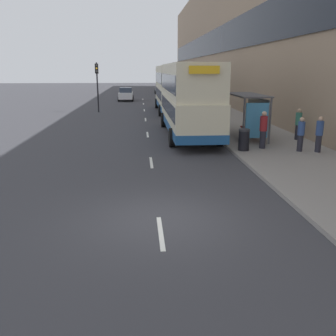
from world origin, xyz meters
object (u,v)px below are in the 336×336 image
(double_decker_bus_ahead, at_px, (172,88))
(pedestrian_2, at_px, (319,134))
(litter_bin, at_px, (244,140))
(double_decker_bus_near, at_px, (188,98))
(bus_shelter, at_px, (251,108))
(traffic_light_far_kerb, at_px, (97,79))
(pedestrian_1, at_px, (298,124))
(pedestrian_at_shelter, at_px, (301,134))
(car_1, at_px, (126,94))
(car_0, at_px, (161,89))
(pedestrian_3, at_px, (263,130))

(double_decker_bus_ahead, xyz_separation_m, pedestrian_2, (5.37, -19.31, -1.27))
(litter_bin, bearing_deg, double_decker_bus_near, 111.68)
(double_decker_bus_near, distance_m, pedestrian_2, 8.14)
(bus_shelter, relative_size, double_decker_bus_ahead, 0.38)
(double_decker_bus_near, xyz_separation_m, double_decker_bus_ahead, (0.13, 13.45, 0.00))
(double_decker_bus_ahead, relative_size, traffic_light_far_kerb, 2.43)
(pedestrian_2, xyz_separation_m, litter_bin, (-3.43, 0.64, -0.34))
(bus_shelter, xyz_separation_m, double_decker_bus_near, (-3.30, 2.13, 0.41))
(double_decker_bus_ahead, bearing_deg, pedestrian_1, -70.30)
(pedestrian_at_shelter, xyz_separation_m, traffic_light_far_kerb, (-11.59, 19.36, 2.13))
(bus_shelter, relative_size, litter_bin, 4.00)
(car_1, bearing_deg, double_decker_bus_ahead, 109.07)
(car_1, height_order, pedestrian_1, pedestrian_1)
(car_0, height_order, pedestrian_2, pedestrian_2)
(bus_shelter, distance_m, car_1, 30.65)
(car_1, bearing_deg, litter_bin, 101.73)
(pedestrian_1, distance_m, pedestrian_2, 3.30)
(litter_bin, bearing_deg, double_decker_bus_ahead, 95.94)
(pedestrian_1, bearing_deg, double_decker_bus_near, 156.26)
(double_decker_bus_near, relative_size, car_1, 2.62)
(pedestrian_1, xyz_separation_m, litter_bin, (-3.80, -2.64, -0.36))
(double_decker_bus_near, height_order, car_1, double_decker_bus_near)
(double_decker_bus_near, distance_m, pedestrian_1, 6.54)
(bus_shelter, distance_m, pedestrian_2, 4.42)
(car_0, distance_m, pedestrian_3, 46.15)
(traffic_light_far_kerb, bearing_deg, car_0, 74.73)
(bus_shelter, distance_m, pedestrian_1, 2.75)
(pedestrian_2, relative_size, traffic_light_far_kerb, 0.37)
(double_decker_bus_near, xyz_separation_m, car_0, (0.65, 41.30, -1.41))
(pedestrian_3, xyz_separation_m, traffic_light_far_kerb, (-10.03, 18.53, 2.03))
(pedestrian_2, distance_m, traffic_light_far_kerb, 23.28)
(double_decker_bus_near, bearing_deg, pedestrian_3, -56.62)
(double_decker_bus_ahead, height_order, car_1, double_decker_bus_ahead)
(car_1, relative_size, pedestrian_1, 2.45)
(car_1, bearing_deg, pedestrian_2, 107.05)
(pedestrian_at_shelter, bearing_deg, traffic_light_far_kerb, 120.91)
(litter_bin, xyz_separation_m, traffic_light_far_kerb, (-8.95, 18.96, 2.44))
(double_decker_bus_near, height_order, car_0, double_decker_bus_near)
(double_decker_bus_near, relative_size, litter_bin, 10.61)
(car_0, xyz_separation_m, pedestrian_3, (2.50, -46.08, 0.21))
(car_1, height_order, pedestrian_3, pedestrian_3)
(bus_shelter, xyz_separation_m, traffic_light_far_kerb, (-10.17, 15.87, 1.24))
(bus_shelter, distance_m, double_decker_bus_near, 3.95)
(traffic_light_far_kerb, bearing_deg, car_1, 80.99)
(car_0, relative_size, pedestrian_2, 2.31)
(car_1, height_order, pedestrian_at_shelter, pedestrian_at_shelter)
(pedestrian_1, distance_m, litter_bin, 4.64)
(pedestrian_1, relative_size, pedestrian_2, 1.02)
(car_1, xyz_separation_m, litter_bin, (6.78, -32.65, -0.18))
(car_1, height_order, traffic_light_far_kerb, traffic_light_far_kerb)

